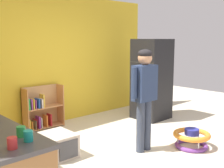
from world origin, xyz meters
TOP-DOWN VIEW (x-y plane):
  - ground_plane at (0.00, 0.00)m, footprint 12.00×12.00m
  - back_wall at (0.00, 2.33)m, footprint 5.20×0.06m
  - refrigerator at (1.80, 1.14)m, footprint 0.73×0.68m
  - bookshelf at (-0.42, 2.14)m, footprint 0.80×0.28m
  - standing_person at (0.21, -0.01)m, footprint 0.57×0.23m
  - baby_walker at (0.89, -0.47)m, footprint 0.60×0.60m
  - pet_carrier at (-0.90, 0.72)m, footprint 0.42×0.55m
  - red_cup at (-2.22, -0.72)m, footprint 0.08×0.08m
  - teal_cup at (-2.05, -0.65)m, footprint 0.08×0.08m
  - green_cup at (-2.04, -0.50)m, footprint 0.08×0.08m

SIDE VIEW (x-z plane):
  - ground_plane at x=0.00m, z-range 0.00..0.00m
  - baby_walker at x=0.89m, z-range 0.00..0.32m
  - pet_carrier at x=-0.90m, z-range 0.00..0.36m
  - bookshelf at x=-0.42m, z-range -0.06..0.79m
  - refrigerator at x=1.80m, z-range 0.00..1.78m
  - red_cup at x=-2.22m, z-range 0.90..0.99m
  - teal_cup at x=-2.05m, z-range 0.90..0.99m
  - green_cup at x=-2.04m, z-range 0.90..0.99m
  - standing_person at x=0.21m, z-range 0.18..1.79m
  - back_wall at x=0.00m, z-range 0.00..2.70m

